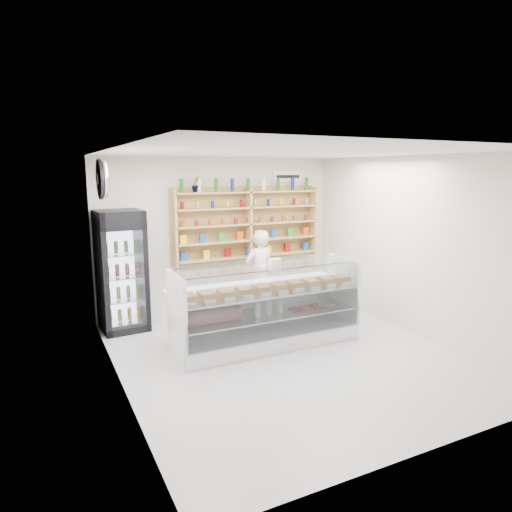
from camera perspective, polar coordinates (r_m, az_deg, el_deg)
room at (r=6.17m, az=4.12°, el=-0.26°), size 5.00×5.00×5.00m
display_counter at (r=6.85m, az=1.38°, el=-8.31°), size 2.79×0.83×1.22m
shop_worker at (r=8.05m, az=0.42°, el=-2.21°), size 0.61×0.44×1.55m
drinks_cooler at (r=7.63m, az=-16.46°, el=-1.78°), size 0.75×0.73×1.95m
wall_shelving at (r=8.42m, az=-0.97°, el=4.02°), size 2.84×0.28×1.33m
potted_plant at (r=7.99m, az=-7.53°, el=8.87°), size 0.18×0.16×0.27m
security_mirror at (r=6.49m, az=-18.51°, el=9.10°), size 0.15×0.50×0.50m
wall_sign at (r=8.90m, az=3.98°, el=9.88°), size 0.62×0.03×0.20m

